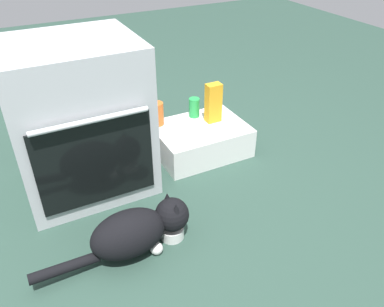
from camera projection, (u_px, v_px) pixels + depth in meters
ground at (112, 231)px, 1.82m from camera, size 8.00×8.00×0.00m
oven at (79, 119)px, 1.92m from camera, size 0.64×0.59×0.79m
pantry_cabinet at (200, 139)px, 2.35m from camera, size 0.54×0.40×0.18m
food_bowl at (172, 231)px, 1.77m from camera, size 0.11×0.11×0.08m
cat at (137, 230)px, 1.66m from camera, size 0.71×0.22×0.23m
sauce_jar at (157, 114)px, 2.29m from camera, size 0.08×0.08×0.14m
juice_carton at (213, 103)px, 2.29m from camera, size 0.09×0.06×0.24m
soda_can at (194, 108)px, 2.38m from camera, size 0.07×0.07×0.12m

